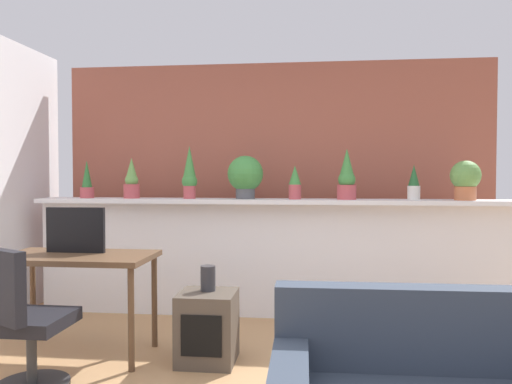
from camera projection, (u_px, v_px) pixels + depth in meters
The scene contains 16 objects.
divider_wall at pixel (270, 260), 4.73m from camera, with size 4.43×0.16×1.07m, color white.
plant_shelf at pixel (269, 201), 4.68m from camera, with size 4.43×0.38×0.04m, color white.
brick_wall_behind at pixel (275, 183), 5.31m from camera, with size 4.43×0.10×2.50m, color #9E5442.
potted_plant_0 at pixel (87, 182), 4.90m from camera, with size 0.13×0.13×0.37m.
potted_plant_1 at pixel (132, 181), 4.83m from camera, with size 0.15×0.15×0.39m.
potted_plant_2 at pixel (189, 173), 4.76m from camera, with size 0.15×0.15×0.50m.
potted_plant_3 at pixel (245, 175), 4.71m from camera, with size 0.34×0.34×0.41m.
potted_plant_4 at pixel (295, 182), 4.64m from camera, with size 0.11×0.11×0.31m.
potted_plant_5 at pixel (347, 178), 4.59m from camera, with size 0.17×0.17×0.47m.
potted_plant_6 at pixel (414, 183), 4.55m from camera, with size 0.11×0.11×0.32m.
potted_plant_7 at pixel (465, 179), 4.45m from camera, with size 0.26×0.26×0.35m.
desk at pixel (77, 266), 3.69m from camera, with size 1.10×0.60×0.75m.
tv_monitor at pixel (76, 230), 3.77m from camera, with size 0.45×0.04×0.34m, color black.
office_chair at pixel (22, 333), 2.99m from camera, with size 0.52×0.52×0.91m.
side_cube_shelf at pixel (207, 327), 3.57m from camera, with size 0.40×0.41×0.50m.
vase_on_shelf at pixel (208, 278), 3.61m from camera, with size 0.11×0.11×0.18m, color #2D2D33.
Camera 1 is at (0.41, -2.69, 1.33)m, focal length 35.28 mm.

